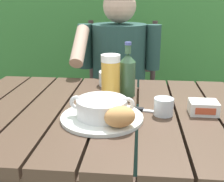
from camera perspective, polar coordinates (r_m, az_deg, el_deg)
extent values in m
cube|color=#453124|center=(1.18, -19.71, -3.53)|extent=(0.13, 0.82, 0.04)
cube|color=#453124|center=(1.13, -13.18, -3.91)|extent=(0.13, 0.82, 0.04)
cube|color=#453124|center=(1.10, -6.12, -4.27)|extent=(0.13, 0.82, 0.04)
cube|color=#453124|center=(1.08, 1.30, -4.57)|extent=(0.13, 0.82, 0.04)
cube|color=#453124|center=(1.08, 8.87, -4.80)|extent=(0.13, 0.82, 0.04)
cube|color=#453124|center=(1.10, 16.31, -4.95)|extent=(0.13, 0.82, 0.04)
cube|color=#453124|center=(1.45, 2.42, -0.84)|extent=(1.22, 0.03, 0.08)
cube|color=#453124|center=(1.70, -18.37, -9.97)|extent=(0.06, 0.06, 0.69)
cube|color=#3A7835|center=(2.71, 4.18, 15.31)|extent=(2.94, 0.60, 1.97)
cylinder|color=#4C3823|center=(2.94, -3.76, 8.04)|extent=(0.10, 0.10, 1.20)
cylinder|color=#443230|center=(1.81, 8.18, -11.59)|extent=(0.04, 0.04, 0.46)
cylinder|color=#443230|center=(1.84, -5.99, -10.97)|extent=(0.04, 0.04, 0.46)
cylinder|color=#443230|center=(2.19, 7.75, -6.02)|extent=(0.04, 0.04, 0.46)
cylinder|color=#443230|center=(2.21, -3.83, -5.60)|extent=(0.04, 0.04, 0.46)
cube|color=#443230|center=(1.90, 1.58, -1.90)|extent=(0.48, 0.46, 0.02)
cylinder|color=#443230|center=(2.04, 8.33, 6.54)|extent=(0.04, 0.04, 0.52)
cylinder|color=#443230|center=(2.07, -4.11, 6.83)|extent=(0.04, 0.04, 0.52)
cube|color=#443230|center=(2.06, 2.05, 4.61)|extent=(0.44, 0.02, 0.04)
cube|color=#443230|center=(2.03, 2.09, 8.15)|extent=(0.44, 0.02, 0.04)
cube|color=#443230|center=(2.01, 2.13, 11.76)|extent=(0.44, 0.02, 0.04)
cylinder|color=#25443D|center=(1.73, 3.67, -12.99)|extent=(0.11, 0.11, 0.45)
cylinder|color=#25443D|center=(1.70, 3.98, -2.97)|extent=(0.13, 0.40, 0.13)
cylinder|color=#25443D|center=(1.75, -2.06, -12.73)|extent=(0.11, 0.11, 0.45)
cylinder|color=#25443D|center=(1.71, -1.73, -2.78)|extent=(0.13, 0.40, 0.13)
cylinder|color=#25443D|center=(1.73, 1.43, 5.56)|extent=(0.32, 0.32, 0.47)
sphere|color=tan|center=(1.69, 1.52, 16.68)|extent=(0.19, 0.19, 0.19)
sphere|color=black|center=(1.69, 1.52, 17.32)|extent=(0.18, 0.18, 0.18)
cylinder|color=#25443D|center=(1.69, 8.27, 8.65)|extent=(0.08, 0.08, 0.26)
cylinder|color=#25443D|center=(1.71, -5.36, 8.91)|extent=(0.08, 0.08, 0.26)
cylinder|color=tan|center=(1.56, -6.49, 9.03)|extent=(0.07, 0.25, 0.21)
cylinder|color=white|center=(0.99, -2.02, -5.32)|extent=(0.28, 0.28, 0.01)
cylinder|color=white|center=(0.97, -2.05, -3.34)|extent=(0.17, 0.17, 0.06)
cylinder|color=#C86C2C|center=(0.97, -2.05, -2.60)|extent=(0.15, 0.15, 0.01)
torus|color=white|center=(0.98, -7.10, -2.30)|extent=(0.05, 0.01, 0.05)
torus|color=white|center=(0.96, 3.11, -2.67)|extent=(0.05, 0.01, 0.05)
ellipsoid|color=tan|center=(0.89, 1.59, -5.17)|extent=(0.12, 0.11, 0.07)
cylinder|color=gold|center=(1.16, -0.28, 2.14)|extent=(0.08, 0.08, 0.16)
cylinder|color=white|center=(1.14, -0.29, 6.61)|extent=(0.08, 0.08, 0.03)
cylinder|color=#375939|center=(1.20, 3.12, 2.43)|extent=(0.07, 0.07, 0.15)
cone|color=#375939|center=(1.18, 3.20, 6.69)|extent=(0.07, 0.07, 0.04)
cylinder|color=#375939|center=(1.17, 3.23, 8.37)|extent=(0.03, 0.03, 0.04)
cylinder|color=#474F92|center=(1.17, 3.25, 9.51)|extent=(0.03, 0.03, 0.01)
cylinder|color=silver|center=(1.03, 10.33, -3.10)|extent=(0.07, 0.07, 0.06)
cube|color=white|center=(1.07, 17.86, -3.15)|extent=(0.10, 0.08, 0.05)
cube|color=#D04F2E|center=(1.04, 18.28, -3.92)|extent=(0.07, 0.00, 0.02)
cube|color=silver|center=(1.05, 8.01, -4.05)|extent=(0.12, 0.04, 0.00)
cube|color=black|center=(1.07, 4.59, -3.56)|extent=(0.07, 0.03, 0.01)
cylinder|color=white|center=(1.36, 0.26, 2.59)|extent=(0.14, 0.14, 0.06)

